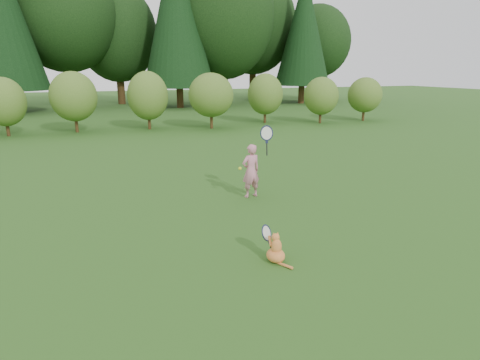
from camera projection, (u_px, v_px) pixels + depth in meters
name	position (u px, v px, depth m)	size (l,w,h in m)	color
ground	(245.00, 229.00, 7.35)	(100.00, 100.00, 0.00)	#1D4D15
shrub_row	(146.00, 100.00, 18.72)	(28.00, 3.00, 2.80)	#486A21
child	(251.00, 170.00, 9.02)	(0.70, 0.43, 1.83)	#CE7B91
cat	(275.00, 246.00, 6.06)	(0.34, 0.67, 0.62)	#C16325
tennis_ball	(240.00, 168.00, 8.91)	(0.07, 0.07, 0.07)	#B9D819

